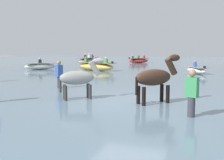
{
  "coord_description": "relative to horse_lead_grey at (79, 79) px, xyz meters",
  "views": [
    {
      "loc": [
        2.61,
        -8.85,
        2.17
      ],
      "look_at": [
        -1.26,
        1.74,
        0.83
      ],
      "focal_mm": 42.15,
      "sensor_mm": 36.0,
      "label": 1
    }
  ],
  "objects": [
    {
      "name": "boat_near_port",
      "position": [
        3.62,
        12.07,
        -0.49
      ],
      "size": [
        1.99,
        2.73,
        0.99
      ],
      "color": "silver",
      "rests_on": "water_surface"
    },
    {
      "name": "ground_plane",
      "position": [
        1.81,
        0.3,
        -1.08
      ],
      "size": [
        120.0,
        120.0,
        0.0
      ],
      "primitive_type": "plane",
      "color": "gray"
    },
    {
      "name": "person_wading_close",
      "position": [
        4.04,
        -1.26,
        -0.21
      ],
      "size": [
        0.37,
        0.29,
        1.63
      ],
      "color": "#383842",
      "rests_on": "ground"
    },
    {
      "name": "horse_lead_grey",
      "position": [
        0.0,
        0.0,
        0.0
      ],
      "size": [
        1.49,
        1.29,
        1.83
      ],
      "color": "gray",
      "rests_on": "ground"
    },
    {
      "name": "person_wading_mid",
      "position": [
        -2.15,
        2.15,
        -0.21
      ],
      "size": [
        0.27,
        0.36,
        1.63
      ],
      "color": "#383842",
      "rests_on": "ground"
    },
    {
      "name": "water_surface",
      "position": [
        1.81,
        10.3,
        -0.92
      ],
      "size": [
        90.0,
        90.0,
        0.33
      ],
      "primitive_type": "cube",
      "color": "slate",
      "rests_on": "ground"
    },
    {
      "name": "horse_trailing_dark_bay",
      "position": [
        2.77,
        0.21,
        0.09
      ],
      "size": [
        1.48,
        1.54,
        1.98
      ],
      "color": "#382319",
      "rests_on": "ground"
    },
    {
      "name": "boat_near_starboard",
      "position": [
        -9.76,
        11.41,
        -0.45
      ],
      "size": [
        2.6,
        2.67,
        1.06
      ],
      "color": "silver",
      "rests_on": "water_surface"
    },
    {
      "name": "boat_mid_outer",
      "position": [
        -4.19,
        25.14,
        -0.43
      ],
      "size": [
        2.78,
        2.63,
        1.09
      ],
      "color": "#BC382D",
      "rests_on": "water_surface"
    },
    {
      "name": "boat_distant_east",
      "position": [
        -4.58,
        12.08,
        -0.39
      ],
      "size": [
        3.94,
        2.35,
        1.17
      ],
      "color": "gold",
      "rests_on": "water_surface"
    },
    {
      "name": "boat_far_inshore",
      "position": [
        -8.5,
        18.7,
        -0.31
      ],
      "size": [
        1.87,
        4.25,
        1.34
      ],
      "color": "#B2AD9E",
      "rests_on": "water_surface"
    }
  ]
}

